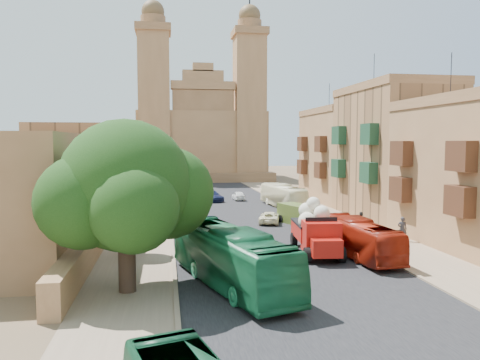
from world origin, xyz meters
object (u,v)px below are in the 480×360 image
object	(u,v)px
street_tree_c	(144,184)
car_white_b	(238,196)
car_cream	(270,217)
pedestrian_c	(361,223)
olive_pickup	(298,215)
car_dkblue	(211,196)
car_blue_a	(213,222)
car_white_a	(193,210)
bus_green_north	(231,257)
bus_cream_east	(283,196)
ficus_tree	(127,190)
church	(201,134)
street_tree_a	(129,213)
bus_red_east	(359,238)
pedestrian_a	(402,229)
street_tree_b	(138,187)
street_tree_d	(148,171)
red_truck	(316,230)
car_blue_b	(206,183)

from	to	relation	value
street_tree_c	car_white_b	bearing A→B (deg)	23.97
car_cream	pedestrian_c	size ratio (longest dim) A/B	2.07
olive_pickup	car_dkblue	size ratio (longest dim) A/B	0.99
car_blue_a	car_white_a	xyz separation A→B (m)	(-1.47, 7.11, 0.16)
car_blue_a	car_white_b	size ratio (longest dim) A/B	0.90
olive_pickup	car_blue_a	bearing A→B (deg)	-174.32
bus_green_north	bus_cream_east	xyz separation A→B (m)	(10.50, 29.74, -0.23)
bus_cream_east	car_dkblue	xyz separation A→B (m)	(-8.04, 6.97, -0.66)
car_dkblue	car_white_b	world-z (taller)	car_dkblue
bus_cream_east	ficus_tree	bearing A→B (deg)	54.25
bus_cream_east	car_dkblue	size ratio (longest dim) A/B	2.01
church	pedestrian_c	bearing A→B (deg)	-81.84
street_tree_a	pedestrian_c	distance (m)	19.54
bus_red_east	bus_cream_east	xyz separation A→B (m)	(0.93, 24.58, 0.10)
street_tree_a	pedestrian_a	distance (m)	21.14
street_tree_c	bus_cream_east	distance (m)	16.71
church	ficus_tree	bearing A→B (deg)	-97.20
car_white_b	ficus_tree	bearing A→B (deg)	71.58
pedestrian_c	bus_cream_east	bearing A→B (deg)	-154.57
church	ficus_tree	distance (m)	75.32
olive_pickup	street_tree_b	bearing A→B (deg)	173.54
church	car_blue_a	xyz separation A→B (m)	(-3.22, -57.14, -8.96)
street_tree_d	car_blue_a	bearing A→B (deg)	-75.66
red_truck	olive_pickup	world-z (taller)	red_truck
ficus_tree	car_dkblue	distance (m)	37.91
church	ficus_tree	size ratio (longest dim) A/B	4.01
ficus_tree	street_tree_c	distance (m)	32.09
street_tree_a	car_blue_a	xyz separation A→B (m)	(6.78, 9.47, -2.45)
street_tree_d	pedestrian_c	xyz separation A→B (m)	(18.91, -31.50, -2.65)
car_white_a	bus_cream_east	bearing A→B (deg)	32.73
bus_red_east	red_truck	bearing A→B (deg)	-28.54
street_tree_c	car_blue_b	xyz separation A→B (m)	(9.50, 24.14, -2.24)
street_tree_b	bus_cream_east	bearing A→B (deg)	30.77
car_dkblue	pedestrian_c	size ratio (longest dim) A/B	2.52
church	street_tree_a	size ratio (longest dim) A/B	8.07
street_tree_a	olive_pickup	bearing A→B (deg)	34.33
street_tree_b	car_white_a	world-z (taller)	street_tree_b
red_truck	car_white_b	size ratio (longest dim) A/B	1.92
bus_green_north	pedestrian_c	bearing A→B (deg)	27.05
car_white_b	car_blue_b	distance (m)	18.89
car_blue_a	car_blue_b	bearing A→B (deg)	69.63
bus_cream_east	bus_red_east	bearing A→B (deg)	80.18
car_blue_a	car_white_a	distance (m)	7.26
bus_red_east	bus_cream_east	distance (m)	24.60
street_tree_d	car_white_a	bearing A→B (deg)	-74.70
pedestrian_c	olive_pickup	bearing A→B (deg)	-128.99
bus_cream_east	car_white_a	world-z (taller)	bus_cream_east
bus_cream_east	pedestrian_c	bearing A→B (deg)	90.25
car_white_b	pedestrian_a	size ratio (longest dim) A/B	1.83
church	red_truck	bearing A→B (deg)	-87.52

